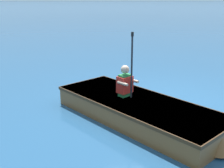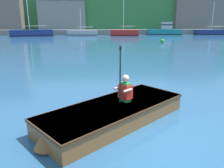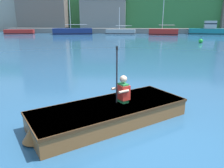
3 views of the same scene
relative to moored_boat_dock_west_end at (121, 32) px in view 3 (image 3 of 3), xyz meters
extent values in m
plane|color=#28567F|center=(2.03, -35.08, -0.41)|extent=(300.00, 300.00, 0.00)
cube|color=#387A3D|center=(2.03, 21.55, 5.12)|extent=(120.00, 20.00, 11.04)
cube|color=#B2A899|center=(-27.79, 15.44, 3.41)|extent=(11.70, 10.51, 7.63)
cube|color=gray|center=(-4.25, 13.71, 2.84)|extent=(9.63, 10.28, 6.50)
cube|color=#4F4C49|center=(-4.25, 13.71, 6.25)|extent=(9.93, 10.58, 0.30)
cube|color=slate|center=(2.03, 3.39, 0.04)|extent=(47.96, 2.40, 0.90)
cube|color=#9EA3A8|center=(0.00, 0.00, 0.02)|extent=(5.14, 1.94, 0.85)
cube|color=black|center=(0.00, 0.00, -0.26)|extent=(5.19, 1.98, 0.10)
cylinder|color=silver|center=(-0.25, 0.02, 2.26)|extent=(0.10, 0.10, 3.63)
cylinder|color=silver|center=(0.50, -0.05, 1.04)|extent=(2.76, 0.33, 0.07)
cube|color=navy|center=(-8.11, -1.33, 0.11)|extent=(6.83, 3.44, 1.04)
cube|color=black|center=(-8.11, -1.33, -0.22)|extent=(6.88, 3.48, 0.10)
cylinder|color=silver|center=(-8.43, -1.40, 3.09)|extent=(0.10, 0.10, 4.91)
cylinder|color=silver|center=(-7.48, -1.19, 1.24)|extent=(3.53, 0.83, 0.07)
cube|color=#197A84|center=(14.72, 0.20, 0.10)|extent=(6.26, 2.79, 1.00)
cube|color=black|center=(14.72, 0.20, -0.23)|extent=(6.30, 2.83, 0.10)
cube|color=#B2B2B7|center=(15.01, 0.15, 1.23)|extent=(2.04, 1.68, 1.27)
cube|color=#19232D|center=(15.01, 0.15, 1.39)|extent=(2.07, 1.70, 0.20)
cube|color=red|center=(7.08, -1.74, 0.09)|extent=(4.81, 2.32, 1.00)
cube|color=black|center=(7.08, -1.74, -0.23)|extent=(4.86, 2.36, 0.10)
cylinder|color=silver|center=(6.85, -1.70, 3.01)|extent=(0.10, 0.10, 4.84)
cylinder|color=silver|center=(7.53, -1.83, 1.19)|extent=(2.51, 0.53, 0.07)
cube|color=red|center=(-17.81, -0.86, -0.01)|extent=(5.11, 2.66, 0.78)
cube|color=black|center=(-17.81, -0.86, -0.27)|extent=(5.15, 2.71, 0.10)
cube|color=brown|center=(1.21, -34.29, -0.21)|extent=(3.61, 3.17, 0.40)
cube|color=#482C16|center=(1.21, -34.29, -0.03)|extent=(3.67, 3.23, 0.06)
cube|color=#482C16|center=(1.21, -34.29, -0.04)|extent=(3.08, 2.69, 0.02)
cone|color=brown|center=(-0.15, -35.31, -0.19)|extent=(0.64, 0.64, 0.36)
cube|color=brown|center=(1.42, -34.13, -0.05)|extent=(0.87, 1.09, 0.03)
cube|color=#267F3F|center=(1.49, -34.08, 0.22)|extent=(0.27, 0.29, 0.45)
cube|color=red|center=(1.49, -34.08, 0.24)|extent=(0.34, 0.36, 0.34)
sphere|color=beige|center=(1.49, -34.08, 0.55)|extent=(0.17, 0.17, 0.17)
cylinder|color=beige|center=(1.33, -34.01, 0.31)|extent=(0.24, 0.20, 0.06)
cylinder|color=beige|center=(1.51, -34.25, 0.31)|extent=(0.24, 0.20, 0.06)
cylinder|color=#232328|center=(1.35, -34.19, 0.66)|extent=(0.05, 0.05, 1.29)
cylinder|color=black|center=(1.35, -34.19, 1.27)|extent=(0.05, 0.05, 0.08)
sphere|color=green|center=(9.01, -15.11, -0.19)|extent=(0.44, 0.44, 0.44)
cylinder|color=black|center=(9.01, -15.11, 0.17)|extent=(0.04, 0.04, 0.28)
camera|label=1|loc=(-3.85, -33.31, 1.94)|focal=45.00mm
camera|label=2|loc=(0.62, -38.89, 1.80)|focal=35.00mm
camera|label=3|loc=(1.62, -38.88, 1.83)|focal=35.00mm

